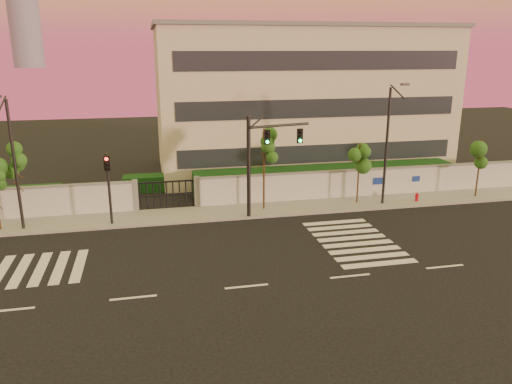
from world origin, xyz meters
TOP-DOWN VIEW (x-y plane):
  - ground at (0.00, 0.00)m, footprint 120.00×120.00m
  - sidewalk at (0.00, 10.50)m, footprint 60.00×3.00m
  - perimeter_wall at (0.10, 12.00)m, footprint 60.00×0.36m
  - hedge_row at (1.17, 14.74)m, footprint 41.00×4.25m
  - institutional_building at (9.00, 21.99)m, footprint 24.40×12.40m
  - road_markings at (-1.58, 3.76)m, footprint 57.00×7.62m
  - street_tree_c at (-11.60, 10.54)m, footprint 1.48×1.18m
  - street_tree_d at (3.28, 10.54)m, footprint 1.60×1.28m
  - street_tree_e at (9.87, 10.51)m, footprint 1.38×1.09m
  - street_tree_f at (18.81, 10.11)m, footprint 1.49×1.19m
  - traffic_signal_main at (2.80, 9.23)m, footprint 4.06×1.06m
  - traffic_signal_secondary at (-6.42, 9.61)m, footprint 0.35×0.34m
  - streetlight_west at (-11.49, 9.70)m, footprint 0.48×1.94m
  - streetlight_east at (11.50, 9.79)m, footprint 0.50×2.01m
  - fire_hydrant at (14.04, 9.88)m, footprint 0.29×0.28m

SIDE VIEW (x-z plane):
  - ground at x=0.00m, z-range 0.00..0.00m
  - road_markings at x=-1.58m, z-range 0.00..0.02m
  - sidewalk at x=0.00m, z-range 0.00..0.15m
  - fire_hydrant at x=14.04m, z-range 0.00..0.74m
  - hedge_row at x=1.17m, z-range -0.08..1.72m
  - perimeter_wall at x=0.10m, z-range -0.03..2.17m
  - traffic_signal_secondary at x=-6.42m, z-range 0.61..5.10m
  - street_tree_e at x=9.87m, z-range 1.01..5.27m
  - street_tree_f at x=18.81m, z-range 1.01..5.30m
  - street_tree_d at x=3.28m, z-range 1.29..6.77m
  - traffic_signal_main at x=2.80m, z-range 0.85..7.32m
  - street_tree_c at x=-11.60m, z-range 1.32..6.96m
  - streetlight_west at x=-11.49m, z-range 0.33..8.40m
  - streetlight_east at x=11.50m, z-range 0.34..8.68m
  - institutional_building at x=9.00m, z-range 0.03..12.28m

